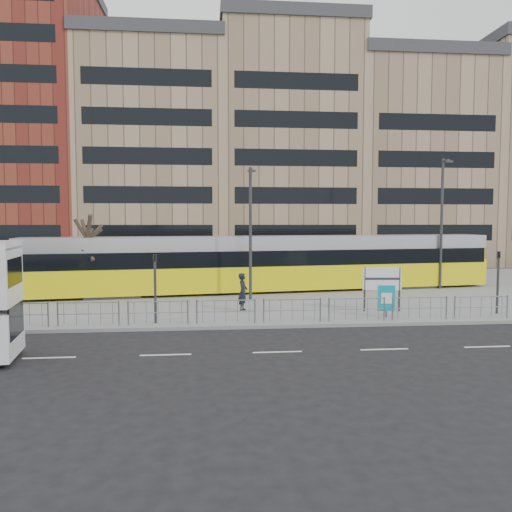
{
  "coord_description": "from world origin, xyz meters",
  "views": [
    {
      "loc": [
        -4.47,
        -21.61,
        4.74
      ],
      "look_at": [
        -1.82,
        6.0,
        2.8
      ],
      "focal_mm": 35.0,
      "sensor_mm": 36.0,
      "label": 1
    }
  ],
  "objects": [
    {
      "name": "kerb",
      "position": [
        0.0,
        0.05,
        0.07
      ],
      "size": [
        64.0,
        0.25,
        0.17
      ],
      "primitive_type": "cube",
      "color": "gray",
      "rests_on": "ground"
    },
    {
      "name": "ad_panel",
      "position": [
        3.98,
        1.25,
        1.05
      ],
      "size": [
        0.82,
        0.18,
        1.54
      ],
      "rotation": [
        0.0,
        0.0,
        -0.15
      ],
      "color": "#2D2D30",
      "rests_on": "plaza"
    },
    {
      "name": "bare_tree",
      "position": [
        -11.56,
        8.57,
        5.23
      ],
      "size": [
        4.74,
        4.74,
        7.24
      ],
      "color": "black",
      "rests_on": "plaza"
    },
    {
      "name": "building_row",
      "position": [
        1.55,
        34.27,
        12.91
      ],
      "size": [
        70.4,
        18.4,
        31.2
      ],
      "color": "brown",
      "rests_on": "ground"
    },
    {
      "name": "lamp_post_west",
      "position": [
        -2.02,
        7.32,
        4.37
      ],
      "size": [
        0.45,
        1.04,
        7.7
      ],
      "color": "#2D2D30",
      "rests_on": "plaza"
    },
    {
      "name": "traffic_light_east",
      "position": [
        9.84,
        1.72,
        2.12
      ],
      "size": [
        0.23,
        0.25,
        3.1
      ],
      "rotation": [
        0.0,
        0.0,
        -0.4
      ],
      "color": "#2D2D30",
      "rests_on": "plaza"
    },
    {
      "name": "traffic_light_west",
      "position": [
        -6.86,
        0.93,
        2.12
      ],
      "size": [
        0.19,
        0.22,
        3.1
      ],
      "rotation": [
        0.0,
        0.0,
        0.12
      ],
      "color": "#2D2D30",
      "rests_on": "plaza"
    },
    {
      "name": "plaza",
      "position": [
        0.0,
        12.0,
        0.07
      ],
      "size": [
        64.0,
        24.0,
        0.15
      ],
      "primitive_type": "cube",
      "color": "slate",
      "rests_on": "ground"
    },
    {
      "name": "pedestrian",
      "position": [
        -2.72,
        3.68,
        1.12
      ],
      "size": [
        0.66,
        0.81,
        1.94
      ],
      "primitive_type": "imported",
      "rotation": [
        0.0,
        0.0,
        1.26
      ],
      "color": "black",
      "rests_on": "plaza"
    },
    {
      "name": "tram",
      "position": [
        -0.5,
        10.72,
        1.96
      ],
      "size": [
        30.79,
        7.07,
        3.62
      ],
      "rotation": [
        0.0,
        0.0,
        0.14
      ],
      "color": "yellow",
      "rests_on": "plaza"
    },
    {
      "name": "road_markings",
      "position": [
        1.0,
        -4.0,
        0.01
      ],
      "size": [
        62.0,
        0.12,
        0.01
      ],
      "primitive_type": "cube",
      "color": "white",
      "rests_on": "ground"
    },
    {
      "name": "station_sign",
      "position": [
        4.32,
        2.84,
        1.72
      ],
      "size": [
        1.97,
        0.26,
        2.26
      ],
      "rotation": [
        0.0,
        0.0,
        -0.09
      ],
      "color": "#2D2D30",
      "rests_on": "plaza"
    },
    {
      "name": "lamp_post_east",
      "position": [
        11.26,
        10.77,
        4.92
      ],
      "size": [
        0.45,
        1.04,
        8.78
      ],
      "color": "#2D2D30",
      "rests_on": "plaza"
    },
    {
      "name": "ground",
      "position": [
        0.0,
        0.0,
        0.0
      ],
      "size": [
        120.0,
        120.0,
        0.0
      ],
      "primitive_type": "plane",
      "color": "black",
      "rests_on": "ground"
    },
    {
      "name": "pedestrian_barrier",
      "position": [
        2.0,
        0.5,
        0.98
      ],
      "size": [
        32.07,
        0.07,
        1.1
      ],
      "color": "gray",
      "rests_on": "plaza"
    }
  ]
}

